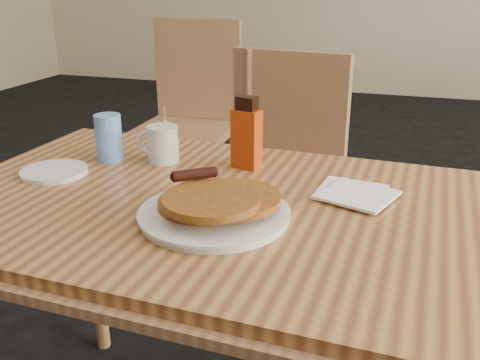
{
  "coord_description": "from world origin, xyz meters",
  "views": [
    {
      "loc": [
        0.34,
        -0.93,
        1.21
      ],
      "look_at": [
        0.04,
        0.03,
        0.82
      ],
      "focal_mm": 40.0,
      "sensor_mm": 36.0,
      "label": 1
    }
  ],
  "objects_px": {
    "pancake_plate": "(215,208)",
    "syrup_bottle": "(247,135)",
    "main_table": "(203,216)",
    "coffee_mug": "(162,143)",
    "blue_tumbler": "(109,138)",
    "chair_wall_extra": "(191,104)",
    "chair_main_far": "(282,165)"
  },
  "relations": [
    {
      "from": "pancake_plate",
      "to": "syrup_bottle",
      "type": "distance_m",
      "value": 0.32
    },
    {
      "from": "main_table",
      "to": "coffee_mug",
      "type": "relative_size",
      "value": 8.3
    },
    {
      "from": "coffee_mug",
      "to": "blue_tumbler",
      "type": "relative_size",
      "value": 1.24
    },
    {
      "from": "pancake_plate",
      "to": "coffee_mug",
      "type": "relative_size",
      "value": 2.02
    },
    {
      "from": "chair_wall_extra",
      "to": "blue_tumbler",
      "type": "distance_m",
      "value": 1.32
    },
    {
      "from": "pancake_plate",
      "to": "syrup_bottle",
      "type": "relative_size",
      "value": 1.68
    },
    {
      "from": "chair_wall_extra",
      "to": "coffee_mug",
      "type": "relative_size",
      "value": 6.66
    },
    {
      "from": "chair_main_far",
      "to": "chair_wall_extra",
      "type": "distance_m",
      "value": 0.93
    },
    {
      "from": "chair_main_far",
      "to": "syrup_bottle",
      "type": "bearing_deg",
      "value": -77.85
    },
    {
      "from": "syrup_bottle",
      "to": "main_table",
      "type": "bearing_deg",
      "value": -85.3
    },
    {
      "from": "pancake_plate",
      "to": "coffee_mug",
      "type": "xyz_separation_m",
      "value": [
        -0.25,
        0.29,
        0.03
      ]
    },
    {
      "from": "coffee_mug",
      "to": "chair_wall_extra",
      "type": "bearing_deg",
      "value": 117.61
    },
    {
      "from": "syrup_bottle",
      "to": "blue_tumbler",
      "type": "height_order",
      "value": "syrup_bottle"
    },
    {
      "from": "chair_main_far",
      "to": "chair_wall_extra",
      "type": "xyz_separation_m",
      "value": [
        -0.63,
        0.68,
        0.03
      ]
    },
    {
      "from": "main_table",
      "to": "coffee_mug",
      "type": "xyz_separation_m",
      "value": [
        -0.19,
        0.2,
        0.09
      ]
    },
    {
      "from": "main_table",
      "to": "chair_main_far",
      "type": "relative_size",
      "value": 1.3
    },
    {
      "from": "main_table",
      "to": "pancake_plate",
      "type": "distance_m",
      "value": 0.13
    },
    {
      "from": "main_table",
      "to": "pancake_plate",
      "type": "bearing_deg",
      "value": -55.75
    },
    {
      "from": "main_table",
      "to": "pancake_plate",
      "type": "relative_size",
      "value": 4.1
    },
    {
      "from": "chair_main_far",
      "to": "syrup_bottle",
      "type": "relative_size",
      "value": 5.29
    },
    {
      "from": "chair_wall_extra",
      "to": "pancake_plate",
      "type": "xyz_separation_m",
      "value": [
        0.69,
        -1.53,
        0.17
      ]
    },
    {
      "from": "syrup_bottle",
      "to": "blue_tumbler",
      "type": "xyz_separation_m",
      "value": [
        -0.36,
        -0.05,
        -0.02
      ]
    },
    {
      "from": "chair_main_far",
      "to": "syrup_bottle",
      "type": "distance_m",
      "value": 0.59
    },
    {
      "from": "syrup_bottle",
      "to": "chair_wall_extra",
      "type": "bearing_deg",
      "value": 131.56
    },
    {
      "from": "chair_wall_extra",
      "to": "coffee_mug",
      "type": "distance_m",
      "value": 1.33
    },
    {
      "from": "main_table",
      "to": "chair_wall_extra",
      "type": "relative_size",
      "value": 1.25
    },
    {
      "from": "chair_wall_extra",
      "to": "syrup_bottle",
      "type": "distance_m",
      "value": 1.4
    },
    {
      "from": "syrup_bottle",
      "to": "pancake_plate",
      "type": "bearing_deg",
      "value": -71.47
    },
    {
      "from": "chair_wall_extra",
      "to": "syrup_bottle",
      "type": "height_order",
      "value": "chair_wall_extra"
    },
    {
      "from": "main_table",
      "to": "blue_tumbler",
      "type": "bearing_deg",
      "value": 152.52
    },
    {
      "from": "chair_main_far",
      "to": "chair_wall_extra",
      "type": "bearing_deg",
      "value": 141.63
    },
    {
      "from": "pancake_plate",
      "to": "blue_tumbler",
      "type": "relative_size",
      "value": 2.51
    }
  ]
}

